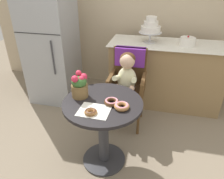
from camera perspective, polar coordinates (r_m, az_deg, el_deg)
ground_plane at (r=2.35m, az=-2.12°, el=-18.27°), size 8.00×8.00×0.00m
back_wall at (r=3.43m, az=6.13°, el=22.67°), size 4.80×0.10×2.70m
cafe_table at (r=2.01m, az=-2.39°, el=-8.42°), size 0.72×0.72×0.72m
wicker_chair at (r=2.56m, az=4.43°, el=3.87°), size 0.42×0.45×0.95m
seated_child at (r=2.41m, az=3.86°, el=3.14°), size 0.27×0.32×0.73m
paper_napkin at (r=1.77m, az=-4.83°, el=-5.70°), size 0.27×0.22×0.00m
donut_front at (r=1.73m, az=-5.74°, el=-5.98°), size 0.11×0.11×0.04m
donut_mid at (r=1.85m, az=-0.12°, el=-3.27°), size 0.13×0.13×0.04m
donut_side at (r=1.79m, az=2.64°, el=-4.45°), size 0.13×0.13×0.04m
flower_vase at (r=1.93m, az=-8.75°, el=1.10°), size 0.15×0.15×0.24m
display_counter at (r=3.10m, az=13.98°, el=4.00°), size 1.56×0.62×0.90m
tiered_cake_stand at (r=2.90m, az=10.36°, el=16.13°), size 0.30×0.30×0.33m
round_layer_cake at (r=2.92m, az=19.65°, el=12.07°), size 0.19×0.19×0.13m
refrigerator at (r=3.15m, az=-16.12°, el=11.81°), size 0.64×0.63×1.70m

